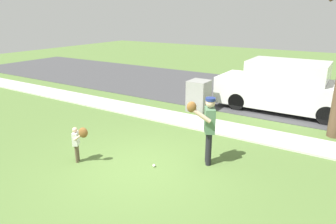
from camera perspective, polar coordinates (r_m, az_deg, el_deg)
name	(u,v)px	position (r m, az deg, el deg)	size (l,w,h in m)	color
ground_plane	(204,126)	(10.19, 6.75, -2.62)	(48.00, 48.00, 0.00)	#567538
sidewalk_strip	(205,124)	(10.27, 7.00, -2.29)	(36.00, 1.20, 0.06)	beige
road_surface	(252,93)	(14.77, 15.42, 3.41)	(36.00, 6.80, 0.02)	#424244
person_adult	(208,124)	(7.34, 7.45, -2.17)	(0.59, 0.83, 1.69)	black
person_child	(78,139)	(7.80, -16.39, -4.83)	(0.52, 0.29, 0.97)	brown
baseball	(154,166)	(7.54, -2.63, -9.97)	(0.07, 0.07, 0.07)	white
utility_cabinet	(199,96)	(11.64, 5.77, 3.06)	(0.73, 0.77, 1.17)	gray
parked_van_white	(286,88)	(12.29, 21.12, 4.26)	(5.00, 1.95, 1.88)	silver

